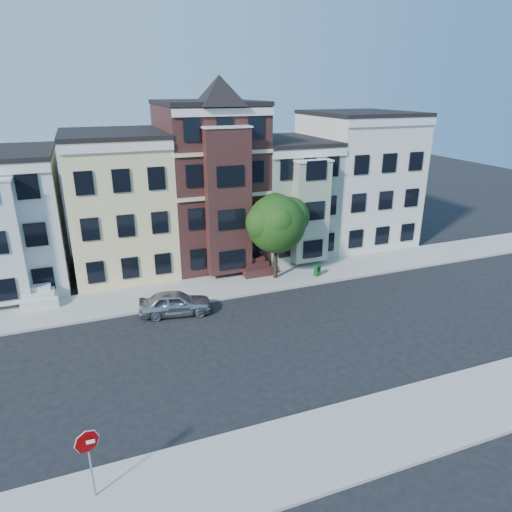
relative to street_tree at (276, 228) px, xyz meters
name	(u,v)px	position (x,y,z in m)	size (l,w,h in m)	color
ground	(282,340)	(-2.98, -7.98, -3.94)	(120.00, 120.00, 0.00)	black
far_sidewalk	(237,284)	(-2.98, 0.02, -3.87)	(60.00, 4.00, 0.15)	#9E9B93
near_sidewalk	(363,435)	(-2.98, -15.98, -3.87)	(60.00, 4.00, 0.15)	#9E9B93
house_white	(0,221)	(-17.98, 6.52, 0.56)	(8.00, 9.00, 9.00)	silver
house_yellow	(119,204)	(-9.98, 6.52, 1.06)	(7.00, 9.00, 10.00)	beige
house_brown	(209,184)	(-2.98, 6.52, 2.06)	(7.00, 9.00, 12.00)	#3B1D1A
house_green	(284,197)	(3.52, 6.52, 0.56)	(6.00, 9.00, 9.00)	#929E88
house_cream	(356,179)	(10.52, 6.52, 1.56)	(8.00, 9.00, 11.00)	silver
street_tree	(276,228)	(0.00, 0.00, 0.00)	(6.52, 6.52, 7.59)	#254F16
parked_car	(175,303)	(-7.89, -2.78, -3.20)	(1.77, 4.39, 1.50)	#A0A2A9
newspaper_box	(317,270)	(3.01, -0.78, -3.36)	(0.39, 0.35, 0.86)	#0C5819
stop_sign	(90,460)	(-13.18, -15.27, -2.26)	(0.84, 0.12, 3.07)	#A70002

